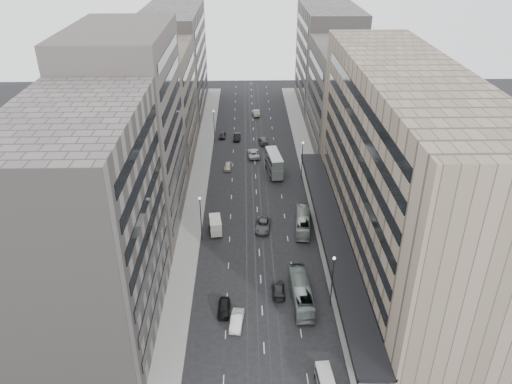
{
  "coord_description": "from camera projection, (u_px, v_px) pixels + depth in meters",
  "views": [
    {
      "loc": [
        -2.09,
        -59.49,
        47.88
      ],
      "look_at": [
        -0.37,
        16.1,
        6.96
      ],
      "focal_mm": 35.0,
      "sensor_mm": 36.0,
      "label": 1
    }
  ],
  "objects": [
    {
      "name": "sedan_4",
      "position": [
        228.0,
        166.0,
        109.6
      ],
      "size": [
        1.88,
        4.04,
        1.34
      ],
      "primitive_type": "imported",
      "rotation": [
        0.0,
        0.0,
        -0.08
      ],
      "color": "#BCB69C",
      "rests_on": "ground"
    },
    {
      "name": "sedan_0",
      "position": [
        224.0,
        308.0,
        69.35
      ],
      "size": [
        1.78,
        4.19,
        1.41
      ],
      "primitive_type": "imported",
      "rotation": [
        0.0,
        0.0,
        -0.03
      ],
      "color": "black",
      "rests_on": "ground"
    },
    {
      "name": "lamp_right_near",
      "position": [
        333.0,
        275.0,
        68.46
      ],
      "size": [
        0.44,
        0.44,
        8.32
      ],
      "color": "#262628",
      "rests_on": "ground"
    },
    {
      "name": "sidewalk_left",
      "position": [
        200.0,
        174.0,
        107.83
      ],
      "size": [
        4.0,
        125.0,
        0.15
      ],
      "primitive_type": "cube",
      "color": "gray",
      "rests_on": "ground"
    },
    {
      "name": "panel_van",
      "position": [
        215.0,
        225.0,
        86.82
      ],
      "size": [
        2.58,
        4.54,
        2.73
      ],
      "rotation": [
        0.0,
        0.0,
        0.13
      ],
      "color": "beige",
      "rests_on": "ground"
    },
    {
      "name": "building_right_mid",
      "position": [
        347.0,
        98.0,
        115.58
      ],
      "size": [
        15.0,
        28.0,
        24.0
      ],
      "primitive_type": "cube",
      "color": "#4F4944",
      "rests_on": "ground"
    },
    {
      "name": "sedan_9",
      "position": [
        256.0,
        113.0,
        140.23
      ],
      "size": [
        2.02,
        5.03,
        1.63
      ],
      "primitive_type": "imported",
      "rotation": [
        0.0,
        0.0,
        3.2
      ],
      "color": "#ADA58F",
      "rests_on": "ground"
    },
    {
      "name": "lamp_left_near",
      "position": [
        201.0,
        214.0,
        83.02
      ],
      "size": [
        0.44,
        0.44,
        8.32
      ],
      "color": "#262628",
      "rests_on": "ground"
    },
    {
      "name": "bus_far",
      "position": [
        303.0,
        222.0,
        87.97
      ],
      "size": [
        3.33,
        10.03,
        2.74
      ],
      "primitive_type": "imported",
      "rotation": [
        0.0,
        0.0,
        3.04
      ],
      "color": "#949F95",
      "rests_on": "ground"
    },
    {
      "name": "sedan_1",
      "position": [
        237.0,
        320.0,
        67.07
      ],
      "size": [
        2.06,
        4.59,
        1.46
      ],
      "primitive_type": "imported",
      "rotation": [
        0.0,
        0.0,
        -0.12
      ],
      "color": "silver",
      "rests_on": "ground"
    },
    {
      "name": "double_decker",
      "position": [
        274.0,
        163.0,
        106.71
      ],
      "size": [
        3.6,
        8.9,
        4.73
      ],
      "rotation": [
        0.0,
        0.0,
        0.13
      ],
      "color": "#5C695F",
      "rests_on": "ground"
    },
    {
      "name": "department_store",
      "position": [
        401.0,
        170.0,
        75.49
      ],
      "size": [
        19.2,
        60.0,
        30.0
      ],
      "color": "gray",
      "rests_on": "ground"
    },
    {
      "name": "building_left_b",
      "position": [
        129.0,
        132.0,
        83.32
      ],
      "size": [
        15.0,
        26.0,
        34.0
      ],
      "primitive_type": "cube",
      "color": "#4F4944",
      "rests_on": "ground"
    },
    {
      "name": "building_left_d",
      "position": [
        174.0,
        62.0,
        137.5
      ],
      "size": [
        15.0,
        38.0,
        28.0
      ],
      "primitive_type": "cube",
      "color": "slate",
      "rests_on": "ground"
    },
    {
      "name": "building_left_a",
      "position": [
        87.0,
        230.0,
        60.53
      ],
      "size": [
        15.0,
        28.0,
        30.0
      ],
      "primitive_type": "cube",
      "color": "slate",
      "rests_on": "ground"
    },
    {
      "name": "ground",
      "position": [
        261.0,
        283.0,
        75.14
      ],
      "size": [
        220.0,
        220.0,
        0.0
      ],
      "primitive_type": "plane",
      "color": "black",
      "rests_on": "ground"
    },
    {
      "name": "vw_microbus",
      "position": [
        325.0,
        380.0,
        57.78
      ],
      "size": [
        2.08,
        4.12,
        2.16
      ],
      "rotation": [
        0.0,
        0.0,
        0.07
      ],
      "color": "slate",
      "rests_on": "ground"
    },
    {
      "name": "sedan_3",
      "position": [
        278.0,
        289.0,
        72.86
      ],
      "size": [
        1.93,
        4.67,
        1.35
      ],
      "primitive_type": "imported",
      "rotation": [
        0.0,
        0.0,
        3.13
      ],
      "color": "black",
      "rests_on": "ground"
    },
    {
      "name": "sedan_6",
      "position": [
        254.0,
        153.0,
        115.53
      ],
      "size": [
        2.96,
        5.83,
        1.58
      ],
      "primitive_type": "imported",
      "rotation": [
        0.0,
        0.0,
        3.2
      ],
      "color": "beige",
      "rests_on": "ground"
    },
    {
      "name": "building_left_c",
      "position": [
        157.0,
        106.0,
        109.2
      ],
      "size": [
        15.0,
        28.0,
        25.0
      ],
      "primitive_type": "cube",
      "color": "#696052",
      "rests_on": "ground"
    },
    {
      "name": "lamp_right_far",
      "position": [
        302.0,
        156.0,
        103.63
      ],
      "size": [
        0.44,
        0.44,
        8.32
      ],
      "color": "#262628",
      "rests_on": "ground"
    },
    {
      "name": "lamp_left_far",
      "position": [
        214.0,
        123.0,
        120.82
      ],
      "size": [
        0.44,
        0.44,
        8.32
      ],
      "color": "#262628",
      "rests_on": "ground"
    },
    {
      "name": "sidewalk_right",
      "position": [
        311.0,
        172.0,
        108.31
      ],
      "size": [
        4.0,
        125.0,
        0.15
      ],
      "primitive_type": "cube",
      "color": "gray",
      "rests_on": "ground"
    },
    {
      "name": "sedan_8",
      "position": [
        223.0,
        135.0,
        125.72
      ],
      "size": [
        1.76,
        4.0,
        1.34
      ],
      "primitive_type": "imported",
      "rotation": [
        0.0,
        0.0,
        -0.05
      ],
      "color": "#242426",
      "rests_on": "ground"
    },
    {
      "name": "sedan_7",
      "position": [
        263.0,
        140.0,
        122.47
      ],
      "size": [
        2.48,
        5.2,
        1.46
      ],
      "primitive_type": "imported",
      "rotation": [
        0.0,
        0.0,
        3.23
      ],
      "color": "#4D4D4F",
      "rests_on": "ground"
    },
    {
      "name": "bus_near",
      "position": [
        301.0,
        292.0,
        71.02
      ],
      "size": [
        2.84,
        10.86,
        3.01
      ],
      "primitive_type": "imported",
      "rotation": [
        0.0,
        0.0,
        3.17
      ],
      "color": "gray",
      "rests_on": "ground"
    },
    {
      "name": "sedan_5",
      "position": [
        237.0,
        137.0,
        124.61
      ],
      "size": [
        1.8,
        4.49,
        1.45
      ],
      "primitive_type": "imported",
      "rotation": [
        0.0,
        0.0,
        -0.06
      ],
      "color": "black",
      "rests_on": "ground"
    },
    {
      "name": "sedan_2",
      "position": [
        263.0,
        225.0,
        88.16
      ],
      "size": [
        3.12,
        5.72,
        1.52
      ],
      "primitive_type": "imported",
      "rotation": [
        0.0,
        0.0,
        -0.11
      ],
      "color": "#525355",
      "rests_on": "ground"
    },
    {
      "name": "building_right_far",
      "position": [
        328.0,
        59.0,
        141.0
      ],
      "size": [
        15.0,
        32.0,
        28.0
      ],
      "primitive_type": "cube",
      "color": "slate",
      "rests_on": "ground"
    }
  ]
}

